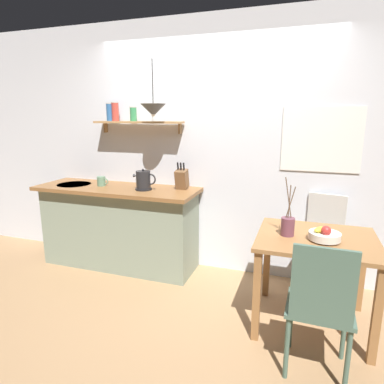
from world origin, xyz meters
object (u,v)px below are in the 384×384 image
(dining_table, at_px, (316,252))
(fruit_bowl, at_px, (324,235))
(dining_chair_near, at_px, (320,304))
(knife_block, at_px, (182,179))
(coffee_mug_by_sink, at_px, (102,181))
(electric_kettle, at_px, (144,181))
(twig_vase, at_px, (288,226))
(pendant_lamp, at_px, (153,110))
(dining_chair_far, at_px, (322,241))

(dining_table, bearing_deg, fruit_bowl, -53.59)
(dining_chair_near, height_order, knife_block, knife_block)
(dining_chair_near, bearing_deg, coffee_mug_by_sink, 154.86)
(electric_kettle, bearing_deg, twig_vase, -17.43)
(twig_vase, xyz_separation_m, electric_kettle, (-1.51, 0.47, 0.19))
(fruit_bowl, relative_size, twig_vase, 0.50)
(knife_block, relative_size, coffee_mug_by_sink, 2.15)
(dining_chair_near, relative_size, electric_kettle, 3.67)
(dining_chair_near, height_order, pendant_lamp, pendant_lamp)
(dining_chair_far, xyz_separation_m, electric_kettle, (-1.81, -0.16, 0.51))
(dining_table, bearing_deg, knife_block, 155.92)
(knife_block, height_order, coffee_mug_by_sink, knife_block)
(dining_chair_near, relative_size, pendant_lamp, 1.72)
(electric_kettle, distance_m, knife_block, 0.41)
(dining_table, distance_m, fruit_bowl, 0.19)
(dining_table, xyz_separation_m, twig_vase, (-0.23, -0.03, 0.20))
(dining_chair_near, relative_size, fruit_bowl, 4.01)
(dining_chair_far, xyz_separation_m, twig_vase, (-0.30, -0.63, 0.32))
(dining_chair_far, bearing_deg, knife_block, 179.65)
(knife_block, bearing_deg, fruit_bowl, -25.56)
(electric_kettle, bearing_deg, knife_block, 23.93)
(pendant_lamp, bearing_deg, knife_block, 28.52)
(dining_table, distance_m, electric_kettle, 1.84)
(dining_chair_far, distance_m, electric_kettle, 1.89)
(twig_vase, bearing_deg, electric_kettle, 162.57)
(dining_chair_far, relative_size, electric_kettle, 3.70)
(dining_chair_near, relative_size, knife_block, 3.26)
(dining_chair_near, bearing_deg, twig_vase, 113.67)
(dining_chair_near, distance_m, dining_chair_far, 1.20)
(dining_chair_near, relative_size, coffee_mug_by_sink, 7.02)
(knife_block, bearing_deg, coffee_mug_by_sink, -171.90)
(coffee_mug_by_sink, relative_size, pendant_lamp, 0.25)
(knife_block, bearing_deg, dining_chair_far, -0.35)
(coffee_mug_by_sink, bearing_deg, dining_table, -11.90)
(fruit_bowl, distance_m, coffee_mug_by_sink, 2.40)
(fruit_bowl, bearing_deg, coffee_mug_by_sink, 166.80)
(coffee_mug_by_sink, bearing_deg, twig_vase, -13.91)
(fruit_bowl, distance_m, knife_block, 1.59)
(twig_vase, bearing_deg, dining_table, 7.15)
(knife_block, bearing_deg, dining_chair_near, -41.06)
(dining_table, bearing_deg, coffee_mug_by_sink, 168.10)
(fruit_bowl, height_order, coffee_mug_by_sink, coffee_mug_by_sink)
(dining_chair_far, xyz_separation_m, pendant_lamp, (-1.69, -0.13, 1.23))
(knife_block, distance_m, pendant_lamp, 0.77)
(twig_vase, height_order, electric_kettle, twig_vase)
(dining_table, relative_size, electric_kettle, 3.52)
(dining_table, height_order, fruit_bowl, fruit_bowl)
(fruit_bowl, bearing_deg, electric_kettle, 164.01)
(fruit_bowl, height_order, electric_kettle, electric_kettle)
(dining_chair_far, height_order, pendant_lamp, pendant_lamp)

